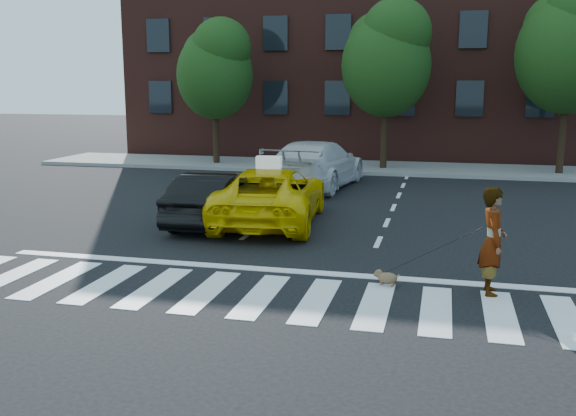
{
  "coord_description": "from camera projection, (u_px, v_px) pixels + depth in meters",
  "views": [
    {
      "loc": [
        3.02,
        -10.28,
        3.65
      ],
      "look_at": [
        -0.11,
        2.48,
        1.1
      ],
      "focal_mm": 40.0,
      "sensor_mm": 36.0,
      "label": 1
    }
  ],
  "objects": [
    {
      "name": "tree_left",
      "position": [
        215.0,
        66.0,
        28.19
      ],
      "size": [
        3.39,
        3.38,
        6.5
      ],
      "color": "black",
      "rests_on": "ground"
    },
    {
      "name": "black_sedan",
      "position": [
        214.0,
        198.0,
        16.9
      ],
      "size": [
        1.53,
        4.17,
        1.36
      ],
      "primitive_type": "imported",
      "rotation": [
        0.0,
        0.0,
        3.16
      ],
      "color": "black",
      "rests_on": "ground"
    },
    {
      "name": "taxi_sign",
      "position": [
        269.0,
        162.0,
        16.61
      ],
      "size": [
        0.67,
        0.34,
        0.32
      ],
      "primitive_type": "cube",
      "rotation": [
        0.0,
        0.0,
        3.23
      ],
      "color": "white",
      "rests_on": "taxi"
    },
    {
      "name": "tree_mid",
      "position": [
        387.0,
        54.0,
        26.36
      ],
      "size": [
        3.69,
        3.69,
        7.1
      ],
      "color": "black",
      "rests_on": "ground"
    },
    {
      "name": "dog",
      "position": [
        386.0,
        277.0,
        11.75
      ],
      "size": [
        0.5,
        0.29,
        0.29
      ],
      "rotation": [
        0.0,
        0.0,
        -0.28
      ],
      "color": "olive",
      "rests_on": "ground"
    },
    {
      "name": "taxi",
      "position": [
        271.0,
        195.0,
        16.98
      ],
      "size": [
        2.96,
        5.57,
        1.49
      ],
      "primitive_type": "imported",
      "rotation": [
        0.0,
        0.0,
        3.23
      ],
      "color": "#E0B904",
      "rests_on": "ground"
    },
    {
      "name": "building",
      "position": [
        391.0,
        39.0,
        33.9
      ],
      "size": [
        26.0,
        10.0,
        12.0
      ],
      "primitive_type": "cube",
      "color": "#4C221B",
      "rests_on": "ground"
    },
    {
      "name": "crosswalk",
      "position": [
        260.0,
        296.0,
        11.2
      ],
      "size": [
        13.0,
        2.4,
        0.01
      ],
      "primitive_type": "cube",
      "color": "silver",
      "rests_on": "ground"
    },
    {
      "name": "tree_right",
      "position": [
        571.0,
        41.0,
        24.65
      ],
      "size": [
        4.0,
        4.0,
        7.7
      ],
      "color": "black",
      "rests_on": "ground"
    },
    {
      "name": "woman",
      "position": [
        493.0,
        241.0,
        11.16
      ],
      "size": [
        0.5,
        0.73,
        1.9
      ],
      "primitive_type": "imported",
      "rotation": [
        0.0,
        0.0,
        1.64
      ],
      "color": "#999999",
      "rests_on": "ground"
    },
    {
      "name": "white_suv",
      "position": [
        316.0,
        164.0,
        22.77
      ],
      "size": [
        2.98,
        6.04,
        1.69
      ],
      "primitive_type": "imported",
      "rotation": [
        0.0,
        0.0,
        3.03
      ],
      "color": "silver",
      "rests_on": "ground"
    },
    {
      "name": "stop_line",
      "position": [
        283.0,
        270.0,
        12.73
      ],
      "size": [
        12.0,
        0.3,
        0.01
      ],
      "primitive_type": "cube",
      "color": "silver",
      "rests_on": "ground"
    },
    {
      "name": "sidewalk_far",
      "position": [
        373.0,
        168.0,
        27.88
      ],
      "size": [
        30.0,
        4.0,
        0.15
      ],
      "primitive_type": "cube",
      "color": "slate",
      "rests_on": "ground"
    },
    {
      "name": "ground",
      "position": [
        260.0,
        296.0,
        11.2
      ],
      "size": [
        120.0,
        120.0,
        0.0
      ],
      "primitive_type": "plane",
      "color": "black",
      "rests_on": "ground"
    }
  ]
}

